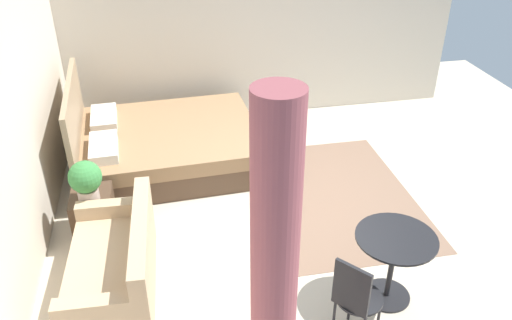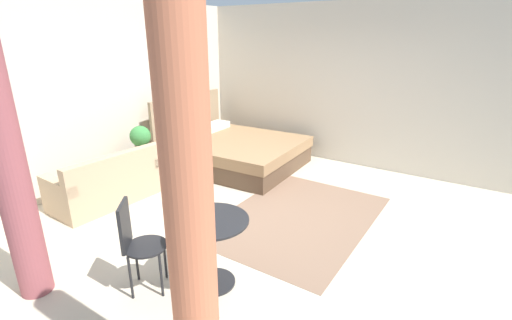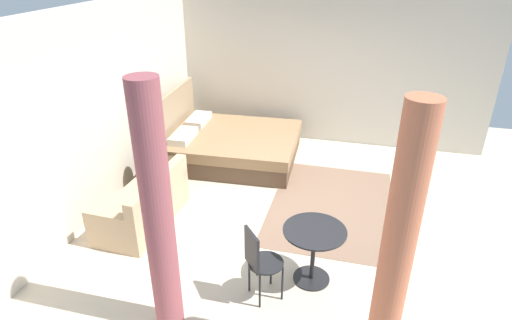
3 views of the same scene
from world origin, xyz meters
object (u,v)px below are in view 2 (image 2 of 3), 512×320
couch (108,185)px  balcony_table (211,239)px  potted_plant (141,138)px  bed (232,150)px  cafe_chair_near_window (136,239)px  nightstand (148,164)px

couch → balcony_table: couch is taller
couch → potted_plant: potted_plant is taller
bed → couch: (-2.23, 0.52, -0.01)m
bed → balcony_table: bearing=-146.2°
balcony_table → bed: bearing=33.8°
bed → potted_plant: 1.65m
bed → cafe_chair_near_window: size_ratio=2.61×
couch → potted_plant: 1.00m
nightstand → cafe_chair_near_window: size_ratio=0.55×
nightstand → balcony_table: (-1.52, -2.67, 0.25)m
balcony_table → nightstand: bearing=60.3°
bed → cafe_chair_near_window: 3.51m
couch → nightstand: bearing=15.8°
balcony_table → couch: bearing=76.7°
nightstand → balcony_table: bearing=-119.7°
balcony_table → cafe_chair_near_window: cafe_chair_near_window is taller
balcony_table → cafe_chair_near_window: bearing=129.8°
bed → potted_plant: bed is taller
cafe_chair_near_window → balcony_table: bearing=-50.2°
potted_plant → cafe_chair_near_window: (-1.85, -2.15, -0.18)m
nightstand → cafe_chair_near_window: bearing=-132.3°
nightstand → cafe_chair_near_window: (-1.95, -2.15, 0.30)m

